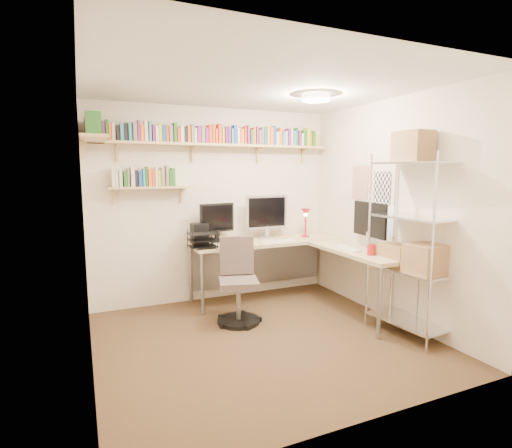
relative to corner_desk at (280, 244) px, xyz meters
The scene contains 6 objects.
ground 1.38m from the corner_desk, 125.99° to the right, with size 3.20×3.20×0.00m, color #4A331F.
room_shell 1.37m from the corner_desk, 125.84° to the right, with size 3.24×3.04×2.52m.
wall_shelves 1.70m from the corner_desk, 160.92° to the left, with size 3.12×1.09×0.80m.
corner_desk is the anchor object (origin of this frame).
office_chair 0.89m from the corner_desk, 153.63° to the right, with size 0.52×0.53×0.96m.
wire_rack 1.65m from the corner_desk, 62.22° to the right, with size 0.47×0.84×2.09m.
Camera 1 is at (-1.62, -3.50, 1.70)m, focal length 28.00 mm.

